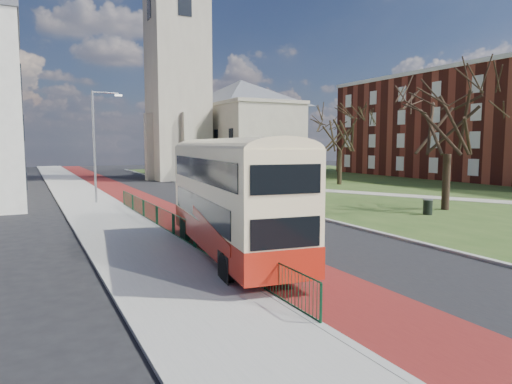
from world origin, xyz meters
TOP-DOWN VIEW (x-y plane):
  - ground at (0.00, 0.00)m, footprint 160.00×160.00m
  - road_carriageway at (1.50, 20.00)m, footprint 9.00×120.00m
  - bus_lane at (-1.20, 20.00)m, footprint 3.40×120.00m
  - pavement_west at (-5.00, 20.00)m, footprint 4.00×120.00m
  - kerb_west at (-3.00, 20.00)m, footprint 0.25×120.00m
  - kerb_east at (6.10, 22.00)m, footprint 0.25×80.00m
  - grass_green at (26.00, 22.00)m, footprint 40.00×80.00m
  - footpath at (20.00, 10.00)m, footprint 18.84×32.82m
  - pedestrian_railing at (-2.95, 4.00)m, footprint 0.07×24.00m
  - gothic_church at (12.56, 38.00)m, footprint 16.38×18.00m
  - brick_terrace at (40.00, 20.00)m, footprint 10.30×44.30m
  - streetlamp at (-4.35, 18.00)m, footprint 2.13×0.18m
  - bus at (-2.09, -0.82)m, footprint 3.71×10.68m
  - winter_tree_near at (15.60, 4.34)m, footprint 8.37×8.37m
  - winter_tree_far at (21.05, 22.87)m, footprint 7.59×7.59m
  - litter_bin at (12.86, 3.30)m, footprint 0.69×0.69m

SIDE VIEW (x-z plane):
  - ground at x=0.00m, z-range 0.00..0.00m
  - road_carriageway at x=1.50m, z-range 0.00..0.01m
  - bus_lane at x=-1.20m, z-range 0.00..0.01m
  - grass_green at x=26.00m, z-range 0.00..0.04m
  - footpath at x=20.00m, z-range 0.04..0.07m
  - pavement_west at x=-5.00m, z-range 0.00..0.12m
  - kerb_west at x=-3.00m, z-range 0.00..0.13m
  - kerb_east at x=6.10m, z-range 0.00..0.13m
  - litter_bin at x=12.86m, z-range 0.04..1.00m
  - pedestrian_railing at x=-2.95m, z-range -0.01..1.11m
  - bus at x=-2.09m, z-range 0.31..4.68m
  - streetlamp at x=-4.35m, z-range 0.59..8.59m
  - winter_tree_far at x=21.05m, z-range 1.81..11.00m
  - winter_tree_near at x=15.60m, z-range 1.85..11.26m
  - brick_terrace at x=40.00m, z-range 0.01..13.51m
  - gothic_church at x=12.56m, z-range -6.87..33.13m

